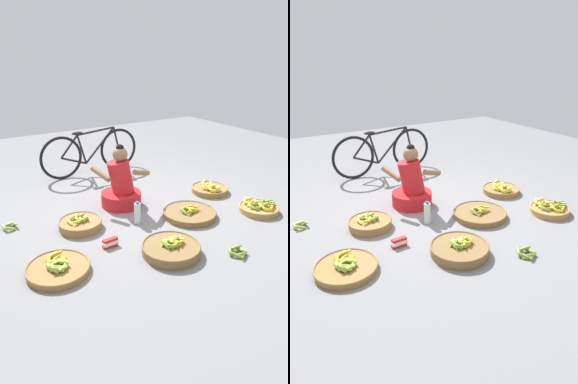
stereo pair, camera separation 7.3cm
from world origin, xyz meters
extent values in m
plane|color=slate|center=(0.00, 0.00, 0.00)|extent=(10.00, 10.00, 0.00)
cylinder|color=red|center=(-0.04, 0.30, 0.09)|extent=(0.52, 0.52, 0.18)
cylinder|color=red|center=(-0.04, 0.30, 0.39)|extent=(0.44, 0.41, 0.46)
sphere|color=#8C6042|center=(-0.04, 0.30, 0.69)|extent=(0.19, 0.19, 0.19)
sphere|color=black|center=(-0.04, 0.30, 0.76)|extent=(0.10, 0.10, 0.10)
cylinder|color=#8C6042|center=(-0.30, 0.32, 0.48)|extent=(0.16, 0.31, 0.16)
cylinder|color=#8C6042|center=(0.15, 0.10, 0.48)|extent=(0.31, 0.19, 0.16)
torus|color=black|center=(-0.34, 1.66, 0.34)|extent=(0.68, 0.06, 0.68)
torus|color=black|center=(0.68, 1.68, 0.34)|extent=(0.68, 0.06, 0.68)
cylinder|color=black|center=(0.34, 1.67, 0.45)|extent=(0.55, 0.05, 0.55)
cylinder|color=black|center=(0.01, 1.66, 0.43)|extent=(0.15, 0.04, 0.49)
cylinder|color=black|center=(0.28, 1.67, 0.69)|extent=(0.65, 0.05, 0.08)
cylinder|color=black|center=(-0.13, 1.66, 0.27)|extent=(0.42, 0.04, 0.18)
cylinder|color=black|center=(-0.19, 1.66, 0.50)|extent=(0.31, 0.04, 0.35)
cylinder|color=black|center=(0.64, 1.68, 0.53)|extent=(0.11, 0.03, 0.38)
ellipsoid|color=black|center=(-0.05, 1.66, 0.70)|extent=(0.18, 0.08, 0.05)
cylinder|color=olive|center=(-1.23, -0.67, 0.03)|extent=(0.58, 0.58, 0.05)
torus|color=olive|center=(-1.23, -0.67, 0.05)|extent=(0.59, 0.59, 0.02)
ellipsoid|color=#8CAD38|center=(-1.16, -0.66, 0.08)|extent=(0.06, 0.16, 0.07)
ellipsoid|color=#8CAD38|center=(-1.25, -0.61, 0.09)|extent=(0.16, 0.07, 0.09)
ellipsoid|color=#8CAD38|center=(-1.30, -0.68, 0.08)|extent=(0.05, 0.16, 0.06)
ellipsoid|color=#8CAD38|center=(-1.22, -0.74, 0.08)|extent=(0.16, 0.05, 0.06)
sphere|color=#382D19|center=(-1.23, -0.67, 0.08)|extent=(0.03, 0.03, 0.03)
ellipsoid|color=gold|center=(-1.15, -0.60, 0.08)|extent=(0.07, 0.15, 0.06)
ellipsoid|color=gold|center=(-1.19, -0.52, 0.09)|extent=(0.15, 0.09, 0.09)
ellipsoid|color=gold|center=(-1.24, -0.52, 0.08)|extent=(0.15, 0.08, 0.07)
ellipsoid|color=gold|center=(-1.28, -0.57, 0.08)|extent=(0.07, 0.16, 0.07)
ellipsoid|color=gold|center=(-1.25, -0.64, 0.08)|extent=(0.15, 0.11, 0.07)
ellipsoid|color=gold|center=(-1.18, -0.64, 0.08)|extent=(0.15, 0.11, 0.07)
sphere|color=#382D19|center=(-1.22, -0.58, 0.08)|extent=(0.03, 0.03, 0.03)
ellipsoid|color=#8CAD38|center=(-1.20, -0.66, 0.09)|extent=(0.06, 0.13, 0.09)
ellipsoid|color=#8CAD38|center=(-1.25, -0.62, 0.08)|extent=(0.13, 0.05, 0.06)
ellipsoid|color=#8CAD38|center=(-1.31, -0.68, 0.08)|extent=(0.07, 0.14, 0.06)
ellipsoid|color=#8CAD38|center=(-1.25, -0.73, 0.09)|extent=(0.13, 0.05, 0.09)
sphere|color=#382D19|center=(-1.26, -0.67, 0.08)|extent=(0.03, 0.03, 0.03)
ellipsoid|color=#9EB747|center=(-1.18, -0.72, 0.08)|extent=(0.06, 0.13, 0.06)
ellipsoid|color=#9EB747|center=(-1.21, -0.67, 0.08)|extent=(0.13, 0.10, 0.06)
ellipsoid|color=#9EB747|center=(-1.25, -0.66, 0.08)|extent=(0.13, 0.07, 0.06)
ellipsoid|color=#9EB747|center=(-1.29, -0.69, 0.08)|extent=(0.09, 0.13, 0.06)
ellipsoid|color=#9EB747|center=(-1.29, -0.74, 0.09)|extent=(0.09, 0.13, 0.08)
ellipsoid|color=#9EB747|center=(-1.26, -0.77, 0.09)|extent=(0.13, 0.08, 0.09)
ellipsoid|color=#9EB747|center=(-1.21, -0.76, 0.08)|extent=(0.13, 0.10, 0.07)
sphere|color=#382D19|center=(-1.24, -0.72, 0.08)|extent=(0.03, 0.03, 0.03)
cylinder|color=brown|center=(-0.18, -0.98, 0.04)|extent=(0.58, 0.58, 0.09)
torus|color=brown|center=(-0.18, -0.98, 0.09)|extent=(0.59, 0.59, 0.02)
ellipsoid|color=yellow|center=(-0.05, -0.96, 0.12)|extent=(0.05, 0.12, 0.07)
ellipsoid|color=yellow|center=(-0.07, -0.93, 0.12)|extent=(0.10, 0.11, 0.08)
ellipsoid|color=yellow|center=(-0.12, -0.92, 0.11)|extent=(0.12, 0.07, 0.06)
ellipsoid|color=yellow|center=(-0.15, -0.95, 0.12)|extent=(0.07, 0.12, 0.07)
ellipsoid|color=yellow|center=(-0.15, -1.00, 0.11)|extent=(0.10, 0.11, 0.05)
ellipsoid|color=yellow|center=(-0.13, -1.02, 0.12)|extent=(0.12, 0.08, 0.08)
ellipsoid|color=yellow|center=(-0.08, -1.02, 0.12)|extent=(0.12, 0.08, 0.07)
sphere|color=#382D19|center=(-0.10, -0.97, 0.11)|extent=(0.03, 0.03, 0.03)
ellipsoid|color=#8CAD38|center=(-0.12, -0.98, 0.12)|extent=(0.04, 0.15, 0.07)
ellipsoid|color=#8CAD38|center=(-0.14, -0.92, 0.11)|extent=(0.13, 0.12, 0.05)
ellipsoid|color=#8CAD38|center=(-0.22, -0.92, 0.11)|extent=(0.13, 0.12, 0.06)
ellipsoid|color=#8CAD38|center=(-0.25, -0.97, 0.12)|extent=(0.04, 0.15, 0.08)
ellipsoid|color=#8CAD38|center=(-0.20, -1.03, 0.12)|extent=(0.15, 0.07, 0.07)
ellipsoid|color=#8CAD38|center=(-0.14, -1.02, 0.12)|extent=(0.13, 0.12, 0.07)
sphere|color=#382D19|center=(-0.18, -0.97, 0.11)|extent=(0.03, 0.03, 0.03)
ellipsoid|color=#9EB747|center=(-0.13, -0.98, 0.11)|extent=(0.04, 0.12, 0.06)
ellipsoid|color=#9EB747|center=(-0.15, -0.94, 0.12)|extent=(0.11, 0.10, 0.08)
ellipsoid|color=#9EB747|center=(-0.20, -0.93, 0.11)|extent=(0.12, 0.07, 0.06)
ellipsoid|color=#9EB747|center=(-0.22, -0.95, 0.12)|extent=(0.10, 0.11, 0.06)
ellipsoid|color=#9EB747|center=(-0.22, -1.01, 0.12)|extent=(0.09, 0.11, 0.07)
ellipsoid|color=#9EB747|center=(-0.18, -1.03, 0.11)|extent=(0.12, 0.03, 0.06)
ellipsoid|color=#9EB747|center=(-0.14, -1.02, 0.12)|extent=(0.10, 0.11, 0.06)
sphere|color=#382D19|center=(-0.18, -0.98, 0.12)|extent=(0.03, 0.03, 0.03)
cylinder|color=#A87F47|center=(1.32, -0.81, 0.03)|extent=(0.47, 0.47, 0.07)
torus|color=#A87F47|center=(1.32, -0.81, 0.07)|extent=(0.49, 0.49, 0.02)
ellipsoid|color=olive|center=(1.51, -0.82, 0.09)|extent=(0.05, 0.15, 0.07)
ellipsoid|color=olive|center=(1.50, -0.79, 0.09)|extent=(0.12, 0.13, 0.08)
ellipsoid|color=olive|center=(1.42, -0.77, 0.09)|extent=(0.15, 0.08, 0.07)
ellipsoid|color=olive|center=(1.38, -0.81, 0.10)|extent=(0.07, 0.15, 0.08)
ellipsoid|color=olive|center=(1.38, -0.86, 0.10)|extent=(0.08, 0.15, 0.09)
ellipsoid|color=olive|center=(1.45, -0.90, 0.10)|extent=(0.15, 0.03, 0.08)
ellipsoid|color=olive|center=(1.49, -0.88, 0.10)|extent=(0.13, 0.11, 0.08)
sphere|color=#382D19|center=(1.45, -0.83, 0.09)|extent=(0.03, 0.03, 0.03)
ellipsoid|color=yellow|center=(1.37, -0.69, 0.10)|extent=(0.06, 0.15, 0.07)
ellipsoid|color=yellow|center=(1.33, -0.62, 0.10)|extent=(0.15, 0.09, 0.09)
ellipsoid|color=yellow|center=(1.26, -0.63, 0.10)|extent=(0.14, 0.12, 0.09)
ellipsoid|color=yellow|center=(1.24, -0.70, 0.09)|extent=(0.07, 0.16, 0.07)
ellipsoid|color=yellow|center=(1.26, -0.73, 0.09)|extent=(0.14, 0.12, 0.07)
ellipsoid|color=yellow|center=(1.34, -0.73, 0.10)|extent=(0.14, 0.12, 0.10)
sphere|color=#382D19|center=(1.30, -0.68, 0.09)|extent=(0.03, 0.03, 0.03)
ellipsoid|color=#9EB747|center=(1.33, -0.79, 0.10)|extent=(0.04, 0.15, 0.07)
ellipsoid|color=#9EB747|center=(1.31, -0.74, 0.10)|extent=(0.13, 0.12, 0.09)
ellipsoid|color=#9EB747|center=(1.25, -0.73, 0.10)|extent=(0.15, 0.05, 0.09)
ellipsoid|color=#9EB747|center=(1.20, -0.76, 0.10)|extent=(0.09, 0.15, 0.09)
ellipsoid|color=#9EB747|center=(1.20, -0.82, 0.09)|extent=(0.10, 0.15, 0.06)
ellipsoid|color=#9EB747|center=(1.25, -0.86, 0.09)|extent=(0.15, 0.05, 0.07)
ellipsoid|color=#9EB747|center=(1.31, -0.84, 0.09)|extent=(0.12, 0.13, 0.07)
sphere|color=#382D19|center=(1.26, -0.79, 0.09)|extent=(0.03, 0.03, 0.03)
ellipsoid|color=yellow|center=(1.41, -0.89, 0.09)|extent=(0.05, 0.14, 0.07)
ellipsoid|color=yellow|center=(1.37, -0.85, 0.10)|extent=(0.13, 0.07, 0.08)
ellipsoid|color=yellow|center=(1.33, -0.85, 0.09)|extent=(0.14, 0.07, 0.06)
ellipsoid|color=yellow|center=(1.29, -0.90, 0.10)|extent=(0.03, 0.13, 0.08)
ellipsoid|color=yellow|center=(1.31, -0.95, 0.09)|extent=(0.12, 0.11, 0.06)
ellipsoid|color=yellow|center=(1.38, -0.95, 0.09)|extent=(0.13, 0.09, 0.07)
sphere|color=#382D19|center=(1.35, -0.90, 0.09)|extent=(0.03, 0.03, 0.03)
cylinder|color=olive|center=(1.25, 0.01, 0.03)|extent=(0.51, 0.51, 0.07)
torus|color=olive|center=(1.25, 0.01, 0.07)|extent=(0.52, 0.52, 0.02)
ellipsoid|color=#9EB747|center=(1.30, 0.02, 0.10)|extent=(0.05, 0.13, 0.08)
ellipsoid|color=#9EB747|center=(1.28, 0.05, 0.10)|extent=(0.12, 0.10, 0.08)
ellipsoid|color=#9EB747|center=(1.23, 0.06, 0.10)|extent=(0.13, 0.07, 0.07)
ellipsoid|color=#9EB747|center=(1.19, 0.01, 0.09)|extent=(0.04, 0.13, 0.06)
ellipsoid|color=#9EB747|center=(1.23, -0.04, 0.09)|extent=(0.13, 0.08, 0.05)
ellipsoid|color=#9EB747|center=(1.28, -0.03, 0.10)|extent=(0.12, 0.10, 0.07)
sphere|color=#382D19|center=(1.25, 0.01, 0.09)|extent=(0.03, 0.03, 0.03)
ellipsoid|color=gold|center=(1.34, 0.09, 0.10)|extent=(0.05, 0.15, 0.07)
ellipsoid|color=gold|center=(1.27, 0.16, 0.10)|extent=(0.14, 0.05, 0.09)
ellipsoid|color=gold|center=(1.21, 0.10, 0.09)|extent=(0.05, 0.15, 0.06)
ellipsoid|color=gold|center=(1.27, 0.03, 0.10)|extent=(0.15, 0.04, 0.08)
sphere|color=#382D19|center=(1.28, 0.09, 0.10)|extent=(0.03, 0.03, 0.03)
ellipsoid|color=yellow|center=(1.24, 0.00, 0.10)|extent=(0.04, 0.14, 0.08)
ellipsoid|color=yellow|center=(1.23, 0.04, 0.09)|extent=(0.11, 0.12, 0.06)
ellipsoid|color=yellow|center=(1.16, 0.05, 0.10)|extent=(0.13, 0.09, 0.08)
ellipsoid|color=yellow|center=(1.13, 0.03, 0.09)|extent=(0.10, 0.13, 0.06)
ellipsoid|color=yellow|center=(1.13, -0.02, 0.10)|extent=(0.06, 0.14, 0.08)
ellipsoid|color=yellow|center=(1.17, -0.06, 0.10)|extent=(0.14, 0.06, 0.07)
ellipsoid|color=yellow|center=(1.21, -0.06, 0.09)|extent=(0.14, 0.09, 0.06)
sphere|color=#382D19|center=(1.18, 0.00, 0.09)|extent=(0.03, 0.03, 0.03)
ellipsoid|color=yellow|center=(1.28, -0.11, 0.11)|extent=(0.05, 0.15, 0.10)
ellipsoid|color=yellow|center=(1.24, -0.04, 0.10)|extent=(0.16, 0.09, 0.09)
ellipsoid|color=yellow|center=(1.20, -0.04, 0.10)|extent=(0.16, 0.09, 0.08)
ellipsoid|color=yellow|center=(1.15, -0.10, 0.10)|extent=(0.04, 0.15, 0.09)
ellipsoid|color=yellow|center=(1.19, -0.16, 0.09)|extent=(0.15, 0.10, 0.06)
ellipsoid|color=yellow|center=(1.24, -0.16, 0.11)|extent=(0.16, 0.09, 0.10)
sphere|color=#382D19|center=(1.22, -0.10, 0.10)|extent=(0.04, 0.04, 0.04)
cylinder|color=olive|center=(-0.73, 0.00, 0.04)|extent=(0.48, 0.48, 0.09)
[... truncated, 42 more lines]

